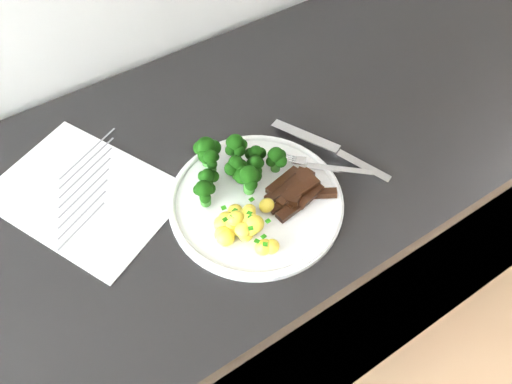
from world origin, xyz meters
name	(u,v)px	position (x,y,z in m)	size (l,w,h in m)	color
counter	(194,305)	(-0.03, 1.67, 0.44)	(2.37, 0.59, 0.89)	black
recipe_paper	(85,194)	(-0.14, 1.74, 0.89)	(0.30, 0.34, 0.00)	silver
plate	(256,200)	(0.08, 1.58, 0.90)	(0.27, 0.27, 0.02)	white
broccoli	(233,163)	(0.07, 1.63, 0.93)	(0.16, 0.13, 0.06)	#2C6721
potatoes	(242,226)	(0.03, 1.54, 0.91)	(0.11, 0.10, 0.04)	#FFEB44
beef_strips	(295,192)	(0.13, 1.55, 0.91)	(0.11, 0.09, 0.03)	black
fork	(325,166)	(0.21, 1.56, 0.91)	(0.12, 0.12, 0.01)	silver
knife	(344,157)	(0.25, 1.57, 0.90)	(0.10, 0.21, 0.02)	silver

